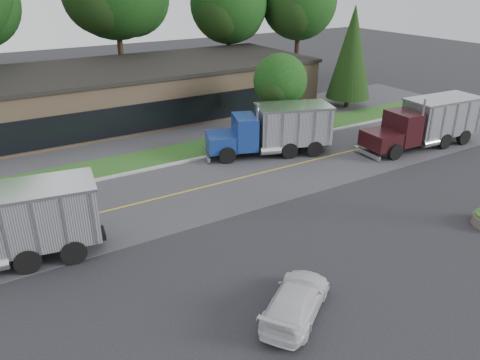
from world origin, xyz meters
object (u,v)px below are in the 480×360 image
at_px(dump_truck_blue, 276,129).
at_px(dump_truck_red, 5,225).
at_px(rally_car, 296,300).
at_px(dump_truck_maroon, 428,121).

bearing_deg(dump_truck_blue, dump_truck_red, 35.44).
distance_m(dump_truck_blue, rally_car, 16.80).
height_order(dump_truck_maroon, rally_car, dump_truck_maroon).
distance_m(dump_truck_red, dump_truck_blue, 18.19).
relative_size(dump_truck_blue, dump_truck_maroon, 0.92).
bearing_deg(rally_car, dump_truck_maroon, -97.90).
height_order(dump_truck_red, dump_truck_maroon, same).
distance_m(dump_truck_red, dump_truck_maroon, 27.70).
distance_m(dump_truck_blue, dump_truck_maroon, 11.06).
xyz_separation_m(dump_truck_red, dump_truck_maroon, (27.69, 0.64, 0.00)).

